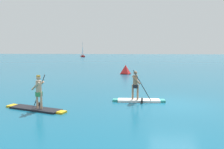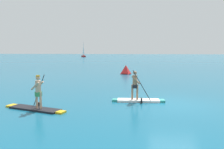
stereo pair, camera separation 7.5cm
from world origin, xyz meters
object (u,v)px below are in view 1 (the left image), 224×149
(paddleboarder_near_left, at_px, (36,102))
(sailboat_left_horizon, at_px, (83,55))
(paddleboarder_mid_center, at_px, (138,95))
(race_marker_buoy, at_px, (126,70))

(paddleboarder_near_left, relative_size, sailboat_left_horizon, 0.45)
(paddleboarder_mid_center, bearing_deg, paddleboarder_near_left, -157.19)
(sailboat_left_horizon, bearing_deg, paddleboarder_near_left, -9.40)
(paddleboarder_mid_center, distance_m, race_marker_buoy, 15.23)
(paddleboarder_mid_center, bearing_deg, race_marker_buoy, 92.68)
(paddleboarder_near_left, distance_m, sailboat_left_horizon, 101.04)
(paddleboarder_near_left, relative_size, paddleboarder_mid_center, 1.15)
(paddleboarder_near_left, bearing_deg, race_marker_buoy, -83.96)
(paddleboarder_mid_center, height_order, sailboat_left_horizon, sailboat_left_horizon)
(race_marker_buoy, bearing_deg, paddleboarder_near_left, -96.80)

